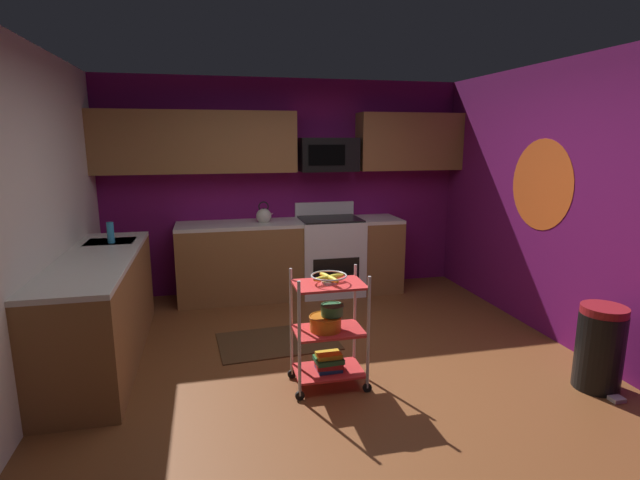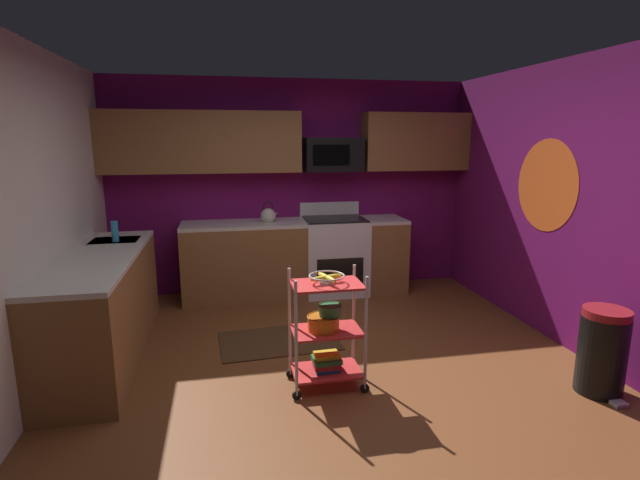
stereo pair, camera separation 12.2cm
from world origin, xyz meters
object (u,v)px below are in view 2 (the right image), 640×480
(dish_soap_bottle, at_px, (115,231))
(kettle, at_px, (268,215))
(mixing_bowl_small, at_px, (330,310))
(mixing_bowl_large, at_px, (323,323))
(book_stack, at_px, (327,362))
(fruit_bowl, at_px, (327,277))
(oven_range, at_px, (334,255))
(trash_can, at_px, (602,351))
(microwave, at_px, (333,155))
(rolling_cart, at_px, (327,331))

(dish_soap_bottle, bearing_deg, kettle, 28.48)
(mixing_bowl_small, height_order, kettle, kettle)
(mixing_bowl_large, relative_size, book_stack, 1.14)
(fruit_bowl, bearing_deg, book_stack, 180.00)
(oven_range, relative_size, mixing_bowl_large, 4.37)
(mixing_bowl_small, height_order, dish_soap_bottle, dish_soap_bottle)
(book_stack, bearing_deg, fruit_bowl, 0.00)
(mixing_bowl_large, bearing_deg, fruit_bowl, 0.00)
(trash_can, bearing_deg, microwave, 116.19)
(trash_can, bearing_deg, rolling_cart, 165.92)
(fruit_bowl, distance_m, trash_can, 2.14)
(oven_range, xyz_separation_m, fruit_bowl, (-0.58, -2.29, 0.40))
(mixing_bowl_small, distance_m, book_stack, 0.42)
(microwave, xyz_separation_m, rolling_cart, (-0.58, -2.39, -1.25))
(mixing_bowl_large, relative_size, kettle, 0.95)
(kettle, bearing_deg, trash_can, -51.35)
(mixing_bowl_small, distance_m, trash_can, 2.07)
(rolling_cart, xyz_separation_m, book_stack, (-0.00, 0.00, -0.26))
(mixing_bowl_large, relative_size, dish_soap_bottle, 1.26)
(mixing_bowl_large, relative_size, mixing_bowl_small, 1.38)
(rolling_cart, distance_m, book_stack, 0.26)
(trash_can, bearing_deg, dish_soap_bottle, 152.70)
(kettle, bearing_deg, dish_soap_bottle, -151.52)
(kettle, bearing_deg, mixing_bowl_large, -85.12)
(oven_range, xyz_separation_m, mixing_bowl_large, (-0.61, -2.29, 0.04))
(oven_range, xyz_separation_m, rolling_cart, (-0.58, -2.29, -0.03))
(rolling_cart, bearing_deg, mixing_bowl_small, 12.91)
(oven_range, distance_m, mixing_bowl_small, 2.35)
(oven_range, height_order, kettle, kettle)
(book_stack, bearing_deg, dish_soap_bottle, 140.72)
(rolling_cart, bearing_deg, kettle, 95.52)
(kettle, bearing_deg, book_stack, -84.48)
(kettle, bearing_deg, microwave, 7.68)
(oven_range, relative_size, kettle, 4.17)
(oven_range, relative_size, mixing_bowl_small, 6.04)
(kettle, bearing_deg, rolling_cart, -84.48)
(rolling_cart, bearing_deg, book_stack, 180.00)
(mixing_bowl_large, distance_m, dish_soap_bottle, 2.32)
(fruit_bowl, xyz_separation_m, mixing_bowl_large, (-0.03, 0.00, -0.36))
(oven_range, height_order, mixing_bowl_large, oven_range)
(mixing_bowl_small, distance_m, kettle, 2.32)
(fruit_bowl, height_order, mixing_bowl_small, fruit_bowl)
(mixing_bowl_large, distance_m, kettle, 2.34)
(oven_range, relative_size, microwave, 1.57)
(oven_range, bearing_deg, trash_can, -62.98)
(rolling_cart, relative_size, fruit_bowl, 3.36)
(rolling_cart, xyz_separation_m, kettle, (-0.22, 2.28, 0.54))
(oven_range, distance_m, mixing_bowl_large, 2.37)
(mixing_bowl_large, distance_m, mixing_bowl_small, 0.11)
(microwave, bearing_deg, rolling_cart, -103.73)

